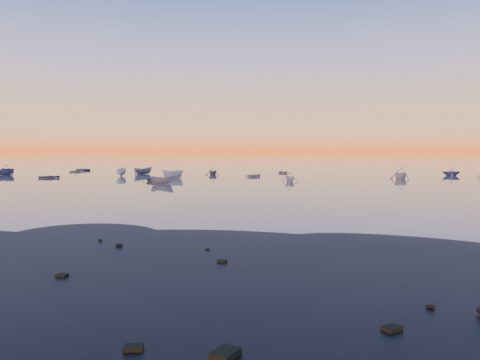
% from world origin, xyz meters
% --- Properties ---
extents(ground, '(600.00, 600.00, 0.00)m').
position_xyz_m(ground, '(0.00, 100.00, 0.00)').
color(ground, '#6B6259').
rests_on(ground, ground).
extents(mud_lobes, '(140.00, 6.00, 0.07)m').
position_xyz_m(mud_lobes, '(0.00, -1.00, 0.01)').
color(mud_lobes, black).
rests_on(mud_lobes, ground).
extents(moored_fleet, '(124.00, 58.00, 1.20)m').
position_xyz_m(moored_fleet, '(0.00, 53.00, 0.00)').
color(moored_fleet, silver).
rests_on(moored_fleet, ground).
extents(boat_near_left, '(4.25, 4.24, 1.06)m').
position_xyz_m(boat_near_left, '(-19.17, 40.89, 0.00)').
color(boat_near_left, slate).
rests_on(boat_near_left, ground).
extents(boat_near_center, '(1.57, 3.60, 1.24)m').
position_xyz_m(boat_near_center, '(-15.82, 36.34, 0.00)').
color(boat_near_center, slate).
rests_on(boat_near_center, ground).
extents(boat_near_right, '(3.66, 2.50, 1.17)m').
position_xyz_m(boat_near_right, '(1.51, 46.60, 0.00)').
color(boat_near_right, silver).
rests_on(boat_near_right, ground).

